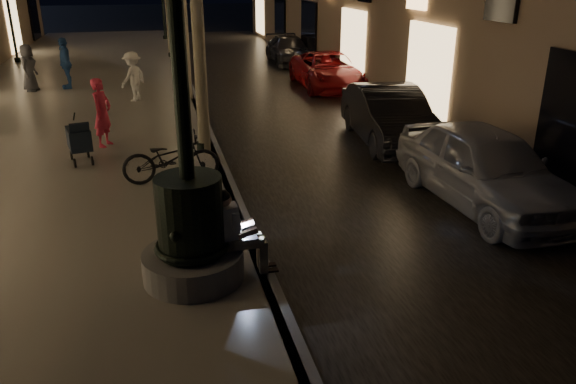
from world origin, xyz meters
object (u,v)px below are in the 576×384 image
object	(u,v)px
stroller	(79,139)
car_second	(389,116)
pedestrian_red	(102,113)
pedestrian_blue	(65,63)
bicycle	(171,158)
fountain_lamppost	(190,211)
pedestrian_white	(133,76)
seated_man_laptop	(236,229)
pedestrian_dark	(28,68)
lamp_curb_a	(195,18)
lamp_curb_b	(176,0)
car_third	(329,71)
car_front	(486,167)
car_rear	(289,50)

from	to	relation	value
stroller	car_second	bearing A→B (deg)	-9.76
pedestrian_red	pedestrian_blue	bearing A→B (deg)	38.90
stroller	bicycle	xyz separation A→B (m)	(1.91, -1.73, -0.05)
fountain_lamppost	pedestrian_white	bearing A→B (deg)	94.44
seated_man_laptop	pedestrian_blue	size ratio (longest dim) A/B	0.71
pedestrian_blue	pedestrian_dark	bearing A→B (deg)	-91.31
lamp_curb_a	lamp_curb_b	bearing A→B (deg)	90.00
seated_man_laptop	pedestrian_red	size ratio (longest dim) A/B	0.77
bicycle	car_third	bearing A→B (deg)	-33.92
fountain_lamppost	car_front	world-z (taller)	fountain_lamppost
fountain_lamppost	lamp_curb_a	xyz separation A→B (m)	(0.70, 6.00, 2.02)
car_front	pedestrian_red	size ratio (longest dim) A/B	2.71
seated_man_laptop	lamp_curb_a	xyz separation A→B (m)	(0.09, 6.00, 2.35)
stroller	car_rear	world-z (taller)	stroller
fountain_lamppost	pedestrian_dark	size ratio (longest dim) A/B	3.19
car_second	pedestrian_white	world-z (taller)	pedestrian_white
fountain_lamppost	seated_man_laptop	distance (m)	0.69
car_third	car_rear	xyz separation A→B (m)	(0.00, 6.34, -0.04)
pedestrian_blue	bicycle	size ratio (longest dim) A/B	0.94
car_second	seated_man_laptop	bearing A→B (deg)	-122.87
lamp_curb_b	stroller	size ratio (longest dim) A/B	4.37
car_front	car_third	xyz separation A→B (m)	(0.57, 11.65, -0.09)
seated_man_laptop	car_front	xyz separation A→B (m)	(5.02, 1.84, -0.12)
pedestrian_red	bicycle	size ratio (longest dim) A/B	0.86
car_second	car_rear	xyz separation A→B (m)	(0.69, 13.72, -0.10)
fountain_lamppost	pedestrian_red	size ratio (longest dim) A/B	3.15
car_front	car_second	size ratio (longest dim) A/B	1.01
lamp_curb_a	pedestrian_blue	bearing A→B (deg)	114.63
pedestrian_blue	car_third	bearing A→B (deg)	70.70
car_front	pedestrian_dark	bearing A→B (deg)	126.09
stroller	car_third	bearing A→B (deg)	30.54
pedestrian_red	pedestrian_white	world-z (taller)	pedestrian_red
stroller	bicycle	bearing A→B (deg)	-55.11
car_third	car_front	bearing A→B (deg)	-90.82
pedestrian_white	pedestrian_blue	bearing A→B (deg)	-99.05
lamp_curb_b	stroller	xyz separation A→B (m)	(-2.72, -8.31, -2.48)
pedestrian_blue	car_second	bearing A→B (deg)	33.92
fountain_lamppost	car_rear	size ratio (longest dim) A/B	1.20
car_front	bicycle	distance (m)	6.12
fountain_lamppost	car_third	size ratio (longest dim) A/B	1.08
lamp_curb_a	pedestrian_red	size ratio (longest dim) A/B	2.91
lamp_curb_a	pedestrian_dark	size ratio (longest dim) A/B	2.95
lamp_curb_b	car_second	size ratio (longest dim) A/B	1.08
lamp_curb_b	stroller	bearing A→B (deg)	-108.12
lamp_curb_b	pedestrian_red	size ratio (longest dim) A/B	2.91
fountain_lamppost	pedestrian_blue	xyz separation A→B (m)	(-3.32, 14.77, -0.11)
stroller	car_third	distance (m)	11.33
car_front	car_third	world-z (taller)	car_front
bicycle	seated_man_laptop	bearing A→B (deg)	-170.06
seated_man_laptop	car_front	world-z (taller)	car_front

